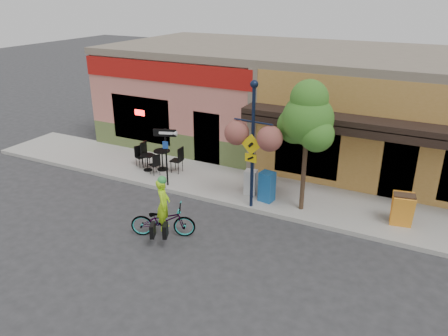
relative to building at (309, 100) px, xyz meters
name	(u,v)px	position (x,y,z in m)	size (l,w,h in m)	color
ground	(237,217)	(0.00, -7.50, -2.25)	(90.00, 90.00, 0.00)	#2D2D30
sidewalk	(260,191)	(0.00, -5.50, -2.17)	(24.00, 3.00, 0.15)	#9E9B93
curb	(244,208)	(0.00, -6.95, -2.17)	(24.00, 0.12, 0.15)	#A8A59E
building	(309,100)	(0.00, 0.00, 0.00)	(18.20, 8.20, 4.50)	#C56F61
bicycle	(163,220)	(-1.46, -9.55, -1.74)	(0.67, 1.93, 1.01)	maroon
cyclist_rider	(164,212)	(-1.41, -9.55, -1.45)	(0.58, 0.38, 1.60)	#B1F619
lamp_post	(253,146)	(0.23, -6.85, 0.01)	(1.35, 0.54, 4.23)	#101A33
one_way_sign	(166,158)	(-3.20, -6.72, -1.01)	(0.83, 0.18, 2.18)	black
cafe_set_left	(147,160)	(-4.70, -5.89, -1.67)	(1.44, 0.72, 0.86)	black
cafe_set_right	(162,157)	(-4.22, -5.56, -1.57)	(1.76, 0.88, 1.06)	black
newspaper_box_blue	(267,187)	(0.53, -6.24, -1.58)	(0.47, 0.42, 1.05)	#1A5BA0
newspaper_box_grey	(251,182)	(-0.18, -5.99, -1.66)	(0.41, 0.37, 0.88)	silver
street_tree	(306,147)	(1.78, -6.27, 0.06)	(1.69, 1.69, 4.33)	#3D7A26
sandwich_board	(403,213)	(4.86, -6.14, -1.58)	(0.63, 0.46, 1.05)	#FF9B28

